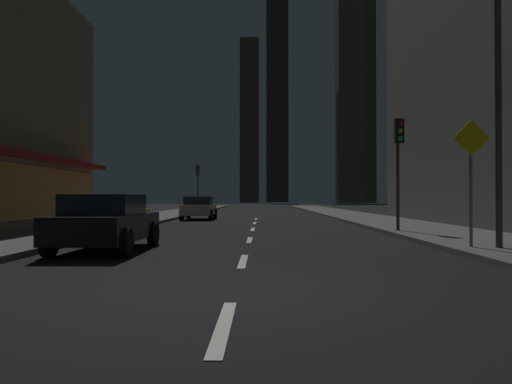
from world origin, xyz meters
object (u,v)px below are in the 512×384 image
traffic_light_near_right (399,149)px  street_lamp_right (464,47)px  car_parked_near (106,222)px  car_parked_far (199,208)px  fire_hydrant_far_left (147,214)px  traffic_light_far_left (198,178)px  pedestrian_crossing_sign (471,172)px

traffic_light_near_right → street_lamp_right: size_ratio=0.64×
car_parked_near → street_lamp_right: bearing=-3.1°
car_parked_near → car_parked_far: size_ratio=1.00×
fire_hydrant_far_left → traffic_light_far_left: traffic_light_far_left is taller
car_parked_far → traffic_light_near_right: (9.10, -12.45, 2.45)m
street_lamp_right → pedestrian_crossing_sign: (0.22, 0.18, -3.05)m
pedestrian_crossing_sign → car_parked_near: bearing=178.1°
car_parked_far → fire_hydrant_far_left: 4.69m
car_parked_near → traffic_light_near_right: size_ratio=1.01×
pedestrian_crossing_sign → car_parked_far: bearing=116.6°
car_parked_near → traffic_light_near_right: traffic_light_near_right is taller
fire_hydrant_far_left → street_lamp_right: (11.28, -14.51, 4.61)m
car_parked_near → traffic_light_near_right: bearing=31.9°
fire_hydrant_far_left → traffic_light_far_left: (0.40, 17.54, 2.74)m
traffic_light_near_right → traffic_light_far_left: (-11.00, 25.91, 0.00)m
car_parked_near → car_parked_far: (0.00, 18.10, 0.00)m
car_parked_near → pedestrian_crossing_sign: 9.29m
traffic_light_near_right → fire_hydrant_far_left: bearing=143.7°
fire_hydrant_far_left → traffic_light_near_right: traffic_light_near_right is taller
fire_hydrant_far_left → street_lamp_right: bearing=-52.1°
traffic_light_far_left → pedestrian_crossing_sign: bearing=-70.8°
fire_hydrant_far_left → traffic_light_near_right: 14.41m
car_parked_near → traffic_light_near_right: (9.10, 5.65, 2.45)m
traffic_light_near_right → street_lamp_right: (-0.12, -6.13, 1.87)m
car_parked_near → pedestrian_crossing_sign: bearing=-1.9°
car_parked_near → pedestrian_crossing_sign: (9.20, -0.30, 1.28)m
street_lamp_right → pedestrian_crossing_sign: 3.06m
car_parked_near → fire_hydrant_far_left: bearing=99.3°
traffic_light_near_right → traffic_light_far_left: bearing=113.0°
fire_hydrant_far_left → street_lamp_right: 18.95m
fire_hydrant_far_left → pedestrian_crossing_sign: size_ratio=0.21×
fire_hydrant_far_left → traffic_light_near_right: (11.40, -8.37, 2.74)m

